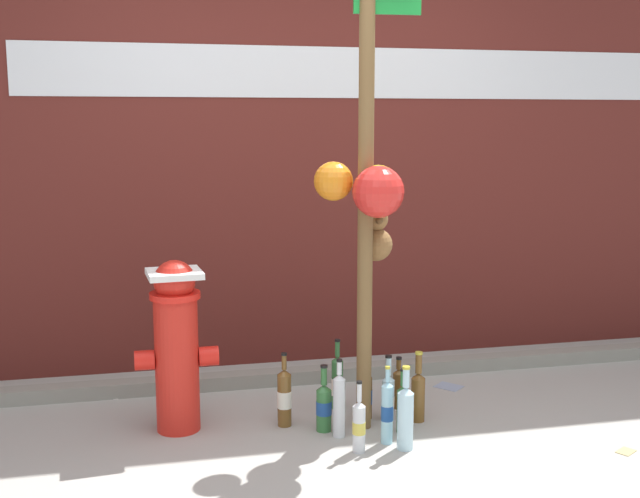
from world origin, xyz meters
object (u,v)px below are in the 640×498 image
at_px(bottle_1, 359,425).
at_px(bottle_4, 324,406).
at_px(memorial_post, 369,147).
at_px(bottle_5, 418,394).
at_px(bottle_2, 398,387).
at_px(bottle_9, 284,397).
at_px(bottle_7, 388,396).
at_px(bottle_11, 337,382).
at_px(bottle_6, 339,404).
at_px(bottle_0, 387,412).
at_px(fire_hydrant, 176,342).
at_px(bottle_8, 403,406).
at_px(bottle_3, 365,393).
at_px(bottle_10, 405,416).

bearing_deg(bottle_1, bottle_4, 109.85).
bearing_deg(memorial_post, bottle_1, -112.48).
bearing_deg(bottle_5, bottle_2, 100.98).
distance_m(bottle_5, bottle_9, 0.68).
bearing_deg(bottle_2, bottle_1, -125.62).
xyz_separation_m(bottle_5, bottle_7, (-0.15, 0.05, -0.02)).
distance_m(bottle_2, bottle_11, 0.33).
height_order(bottle_1, bottle_6, bottle_6).
xyz_separation_m(bottle_1, bottle_5, (0.40, 0.30, 0.02)).
bearing_deg(bottle_0, bottle_6, 147.71).
relative_size(fire_hydrant, bottle_0, 2.26).
xyz_separation_m(bottle_8, bottle_9, (-0.56, 0.21, 0.02)).
distance_m(memorial_post, bottle_2, 1.32).
relative_size(memorial_post, bottle_0, 6.54).
bearing_deg(memorial_post, bottle_11, 105.64).
relative_size(fire_hydrant, bottle_8, 2.63).
bearing_deg(bottle_7, bottle_0, -108.65).
relative_size(bottle_3, bottle_4, 1.04).
relative_size(bottle_4, bottle_10, 0.84).
relative_size(memorial_post, bottle_8, 7.63).
xyz_separation_m(memorial_post, bottle_7, (0.13, 0.06, -1.27)).
xyz_separation_m(fire_hydrant, bottle_9, (0.52, -0.07, -0.30)).
relative_size(bottle_4, bottle_5, 0.92).
distance_m(bottle_4, bottle_5, 0.50).
relative_size(bottle_6, bottle_9, 1.03).
height_order(bottle_4, bottle_7, bottle_7).
bearing_deg(bottle_10, bottle_6, 141.41).
height_order(bottle_0, bottle_5, bottle_0).
height_order(bottle_2, bottle_6, bottle_6).
distance_m(bottle_10, bottle_11, 0.61).
xyz_separation_m(bottle_2, bottle_6, (-0.40, -0.30, 0.05)).
relative_size(memorial_post, bottle_3, 7.11).
xyz_separation_m(memorial_post, bottle_8, (0.16, -0.11, -1.27)).
height_order(bottle_7, bottle_8, bottle_7).
distance_m(fire_hydrant, bottle_11, 0.90).
xyz_separation_m(bottle_2, bottle_8, (-0.08, -0.32, 0.02)).
xyz_separation_m(bottle_2, bottle_3, (-0.22, -0.10, 0.02)).
bearing_deg(memorial_post, bottle_6, -151.10).
bearing_deg(bottle_4, bottle_9, 148.59).
distance_m(bottle_4, bottle_6, 0.11).
height_order(bottle_4, bottle_9, bottle_9).
bearing_deg(bottle_6, bottle_10, -38.59).
distance_m(bottle_4, bottle_10, 0.44).
distance_m(bottle_1, bottle_2, 0.61).
xyz_separation_m(memorial_post, fire_hydrant, (-0.92, 0.17, -0.95)).
relative_size(bottle_3, bottle_6, 0.90).
distance_m(bottle_0, bottle_11, 0.52).
relative_size(bottle_8, bottle_9, 0.86).
distance_m(bottle_0, bottle_10, 0.10).
distance_m(bottle_8, bottle_10, 0.20).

